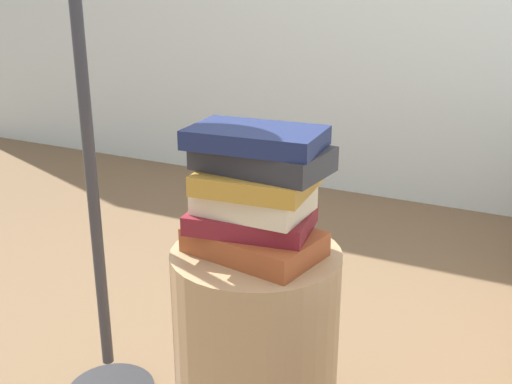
{
  "coord_description": "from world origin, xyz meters",
  "views": [
    {
      "loc": [
        0.56,
        -1.1,
        1.1
      ],
      "look_at": [
        0.0,
        0.0,
        0.67
      ],
      "focal_mm": 43.24,
      "sensor_mm": 36.0,
      "label": 1
    }
  ],
  "objects_px": {
    "book_maroon": "(250,220)",
    "book_cream": "(253,201)",
    "book_rust": "(256,242)",
    "side_table": "(256,356)",
    "book_navy": "(257,137)",
    "book_charcoal": "(263,158)",
    "book_ochre": "(258,179)"
  },
  "relations": [
    {
      "from": "book_ochre",
      "to": "book_charcoal",
      "type": "relative_size",
      "value": 0.85
    },
    {
      "from": "book_rust",
      "to": "book_charcoal",
      "type": "height_order",
      "value": "book_charcoal"
    },
    {
      "from": "book_maroon",
      "to": "book_ochre",
      "type": "height_order",
      "value": "book_ochre"
    },
    {
      "from": "side_table",
      "to": "book_navy",
      "type": "relative_size",
      "value": 1.95
    },
    {
      "from": "book_rust",
      "to": "book_navy",
      "type": "height_order",
      "value": "book_navy"
    },
    {
      "from": "book_charcoal",
      "to": "side_table",
      "type": "bearing_deg",
      "value": -124.35
    },
    {
      "from": "book_maroon",
      "to": "book_cream",
      "type": "height_order",
      "value": "book_cream"
    },
    {
      "from": "side_table",
      "to": "book_ochre",
      "type": "height_order",
      "value": "book_ochre"
    },
    {
      "from": "book_cream",
      "to": "book_ochre",
      "type": "height_order",
      "value": "book_ochre"
    },
    {
      "from": "book_rust",
      "to": "book_maroon",
      "type": "xyz_separation_m",
      "value": [
        -0.02,
        0.0,
        0.05
      ]
    },
    {
      "from": "book_rust",
      "to": "book_ochre",
      "type": "bearing_deg",
      "value": 111.44
    },
    {
      "from": "book_maroon",
      "to": "book_ochre",
      "type": "bearing_deg",
      "value": 34.38
    },
    {
      "from": "book_maroon",
      "to": "book_navy",
      "type": "height_order",
      "value": "book_navy"
    },
    {
      "from": "book_maroon",
      "to": "book_charcoal",
      "type": "relative_size",
      "value": 0.94
    },
    {
      "from": "book_ochre",
      "to": "book_cream",
      "type": "bearing_deg",
      "value": -125.9
    },
    {
      "from": "book_ochre",
      "to": "book_charcoal",
      "type": "distance_m",
      "value": 0.05
    },
    {
      "from": "side_table",
      "to": "book_navy",
      "type": "xyz_separation_m",
      "value": [
        0.0,
        0.0,
        0.52
      ]
    },
    {
      "from": "book_maroon",
      "to": "book_navy",
      "type": "relative_size",
      "value": 0.94
    },
    {
      "from": "book_charcoal",
      "to": "book_navy",
      "type": "relative_size",
      "value": 1.0
    },
    {
      "from": "side_table",
      "to": "book_charcoal",
      "type": "xyz_separation_m",
      "value": [
        0.01,
        0.01,
        0.48
      ]
    },
    {
      "from": "book_rust",
      "to": "book_ochre",
      "type": "relative_size",
      "value": 1.19
    },
    {
      "from": "book_rust",
      "to": "book_cream",
      "type": "height_order",
      "value": "book_cream"
    },
    {
      "from": "book_rust",
      "to": "book_charcoal",
      "type": "bearing_deg",
      "value": 84.6
    },
    {
      "from": "book_cream",
      "to": "book_navy",
      "type": "height_order",
      "value": "book_navy"
    },
    {
      "from": "book_maroon",
      "to": "book_navy",
      "type": "bearing_deg",
      "value": 24.6
    },
    {
      "from": "side_table",
      "to": "book_cream",
      "type": "bearing_deg",
      "value": -154.19
    },
    {
      "from": "book_charcoal",
      "to": "book_navy",
      "type": "xyz_separation_m",
      "value": [
        -0.01,
        -0.01,
        0.05
      ]
    },
    {
      "from": "book_charcoal",
      "to": "book_maroon",
      "type": "bearing_deg",
      "value": -138.09
    },
    {
      "from": "book_rust",
      "to": "side_table",
      "type": "bearing_deg",
      "value": 123.88
    },
    {
      "from": "side_table",
      "to": "book_navy",
      "type": "height_order",
      "value": "book_navy"
    },
    {
      "from": "book_maroon",
      "to": "book_ochre",
      "type": "relative_size",
      "value": 1.11
    },
    {
      "from": "book_charcoal",
      "to": "book_rust",
      "type": "bearing_deg",
      "value": -100.1
    }
  ]
}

